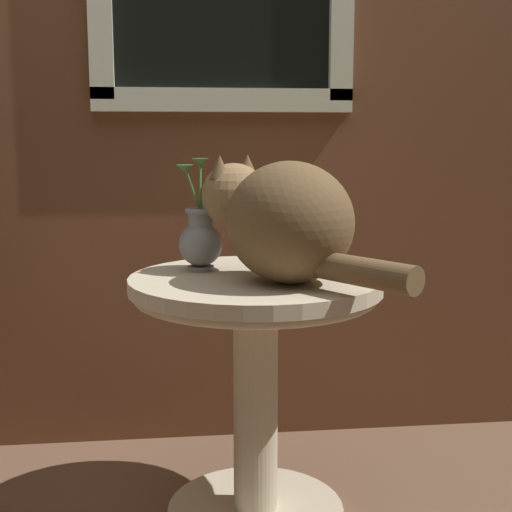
% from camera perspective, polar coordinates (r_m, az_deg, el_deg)
% --- Properties ---
extents(back_wall, '(4.00, 0.07, 2.60)m').
position_cam_1_polar(back_wall, '(2.27, -6.81, 18.03)').
color(back_wall, brown).
rests_on(back_wall, ground_plane).
extents(wicker_side_table, '(0.62, 0.62, 0.63)m').
position_cam_1_polar(wicker_side_table, '(1.79, 0.00, -7.54)').
color(wicker_side_table, beige).
rests_on(wicker_side_table, ground_plane).
extents(cat, '(0.43, 0.55, 0.29)m').
position_cam_1_polar(cat, '(1.67, 2.18, 2.92)').
color(cat, brown).
rests_on(cat, wicker_side_table).
extents(pewter_vase_with_ivy, '(0.11, 0.11, 0.28)m').
position_cam_1_polar(pewter_vase_with_ivy, '(1.82, -4.40, 1.46)').
color(pewter_vase_with_ivy, gray).
rests_on(pewter_vase_with_ivy, wicker_side_table).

